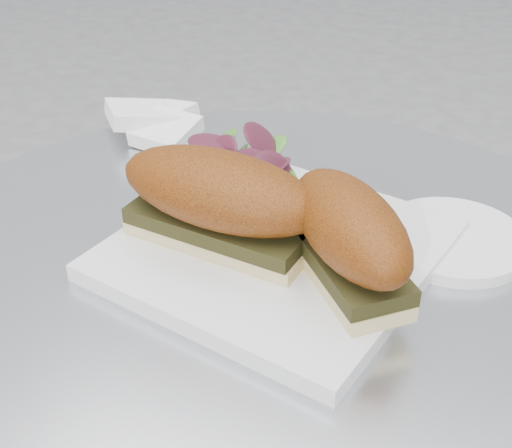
{
  "coord_description": "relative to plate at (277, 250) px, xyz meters",
  "views": [
    {
      "loc": [
        0.18,
        -0.44,
        1.09
      ],
      "look_at": [
        -0.02,
        0.03,
        0.77
      ],
      "focal_mm": 50.0,
      "sensor_mm": 36.0,
      "label": 1
    }
  ],
  "objects": [
    {
      "name": "sandwich_right",
      "position": [
        0.07,
        -0.03,
        0.05
      ],
      "size": [
        0.15,
        0.16,
        0.08
      ],
      "rotation": [
        0.0,
        0.0,
        -0.82
      ],
      "color": "beige",
      "rests_on": "plate"
    },
    {
      "name": "sandwich_left",
      "position": [
        -0.05,
        -0.02,
        0.05
      ],
      "size": [
        0.19,
        0.1,
        0.08
      ],
      "rotation": [
        0.0,
        0.0,
        -0.1
      ],
      "color": "beige",
      "rests_on": "plate"
    },
    {
      "name": "salad",
      "position": [
        -0.05,
        0.07,
        0.03
      ],
      "size": [
        0.12,
        0.12,
        0.05
      ],
      "primitive_type": null,
      "color": "#4F862C",
      "rests_on": "plate"
    },
    {
      "name": "saucer",
      "position": [
        0.14,
        0.08,
        -0.0
      ],
      "size": [
        0.13,
        0.13,
        0.01
      ],
      "primitive_type": "cylinder",
      "color": "white",
      "rests_on": "table"
    },
    {
      "name": "plate",
      "position": [
        0.0,
        0.0,
        0.0
      ],
      "size": [
        0.3,
        0.3,
        0.02
      ],
      "primitive_type": "cube",
      "rotation": [
        0.0,
        0.0,
        -0.19
      ],
      "color": "white",
      "rests_on": "table"
    },
    {
      "name": "napkin",
      "position": [
        -0.22,
        0.17,
        0.0
      ],
      "size": [
        0.14,
        0.14,
        0.02
      ],
      "primitive_type": null,
      "rotation": [
        0.0,
        0.0,
        0.4
      ],
      "color": "white",
      "rests_on": "table"
    }
  ]
}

